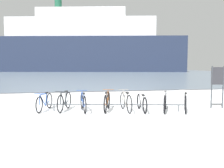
{
  "coord_description": "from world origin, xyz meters",
  "views": [
    {
      "loc": [
        -1.29,
        -6.35,
        1.88
      ],
      "look_at": [
        0.76,
        5.08,
        0.93
      ],
      "focal_mm": 37.87,
      "sensor_mm": 36.0,
      "label": 1
    }
  ],
  "objects_px": {
    "bicycle_7": "(185,102)",
    "ferry_ship": "(86,46)",
    "bicycle_0": "(45,102)",
    "info_sign": "(218,80)",
    "bicycle_4": "(126,102)",
    "bicycle_5": "(142,103)",
    "bicycle_2": "(83,102)",
    "bicycle_6": "(165,102)",
    "bicycle_1": "(64,101)",
    "bicycle_3": "(107,102)"
  },
  "relations": [
    {
      "from": "bicycle_0",
      "to": "bicycle_1",
      "type": "xyz_separation_m",
      "value": [
        0.8,
        -0.14,
        0.03
      ]
    },
    {
      "from": "bicycle_6",
      "to": "bicycle_3",
      "type": "bearing_deg",
      "value": 167.69
    },
    {
      "from": "ferry_ship",
      "to": "bicycle_5",
      "type": "bearing_deg",
      "value": -91.61
    },
    {
      "from": "bicycle_2",
      "to": "ferry_ship",
      "type": "xyz_separation_m",
      "value": [
        3.96,
        57.31,
        6.71
      ]
    },
    {
      "from": "bicycle_3",
      "to": "ferry_ship",
      "type": "distance_m",
      "value": 57.79
    },
    {
      "from": "bicycle_3",
      "to": "bicycle_6",
      "type": "relative_size",
      "value": 1.02
    },
    {
      "from": "bicycle_4",
      "to": "bicycle_7",
      "type": "distance_m",
      "value": 2.4
    },
    {
      "from": "bicycle_7",
      "to": "bicycle_4",
      "type": "bearing_deg",
      "value": 168.03
    },
    {
      "from": "bicycle_2",
      "to": "bicycle_5",
      "type": "distance_m",
      "value": 2.36
    },
    {
      "from": "bicycle_2",
      "to": "bicycle_4",
      "type": "distance_m",
      "value": 1.72
    },
    {
      "from": "bicycle_2",
      "to": "bicycle_6",
      "type": "relative_size",
      "value": 1.01
    },
    {
      "from": "bicycle_1",
      "to": "bicycle_4",
      "type": "distance_m",
      "value": 2.51
    },
    {
      "from": "bicycle_6",
      "to": "ferry_ship",
      "type": "height_order",
      "value": "ferry_ship"
    },
    {
      "from": "bicycle_0",
      "to": "bicycle_5",
      "type": "xyz_separation_m",
      "value": [
        3.89,
        -0.82,
        -0.01
      ]
    },
    {
      "from": "ferry_ship",
      "to": "bicycle_6",
      "type": "bearing_deg",
      "value": -90.69
    },
    {
      "from": "bicycle_0",
      "to": "bicycle_2",
      "type": "xyz_separation_m",
      "value": [
        1.55,
        -0.49,
        0.02
      ]
    },
    {
      "from": "bicycle_6",
      "to": "bicycle_2",
      "type": "bearing_deg",
      "value": 171.01
    },
    {
      "from": "bicycle_0",
      "to": "bicycle_7",
      "type": "relative_size",
      "value": 1.1
    },
    {
      "from": "bicycle_4",
      "to": "bicycle_5",
      "type": "height_order",
      "value": "bicycle_4"
    },
    {
      "from": "bicycle_0",
      "to": "bicycle_1",
      "type": "bearing_deg",
      "value": -9.84
    },
    {
      "from": "bicycle_1",
      "to": "info_sign",
      "type": "height_order",
      "value": "info_sign"
    },
    {
      "from": "bicycle_7",
      "to": "ferry_ship",
      "type": "distance_m",
      "value": 58.41
    },
    {
      "from": "bicycle_3",
      "to": "bicycle_7",
      "type": "bearing_deg",
      "value": -12.78
    },
    {
      "from": "bicycle_6",
      "to": "info_sign",
      "type": "xyz_separation_m",
      "value": [
        2.47,
        0.22,
        0.85
      ]
    },
    {
      "from": "bicycle_0",
      "to": "info_sign",
      "type": "relative_size",
      "value": 0.93
    },
    {
      "from": "bicycle_5",
      "to": "ferry_ship",
      "type": "xyz_separation_m",
      "value": [
        1.62,
        57.64,
        6.74
      ]
    },
    {
      "from": "bicycle_0",
      "to": "bicycle_1",
      "type": "distance_m",
      "value": 0.82
    },
    {
      "from": "bicycle_3",
      "to": "bicycle_4",
      "type": "xyz_separation_m",
      "value": [
        0.74,
        -0.2,
        0.01
      ]
    },
    {
      "from": "info_sign",
      "to": "bicycle_5",
      "type": "bearing_deg",
      "value": -179.32
    },
    {
      "from": "bicycle_0",
      "to": "ferry_ship",
      "type": "xyz_separation_m",
      "value": [
        5.51,
        56.82,
        6.73
      ]
    },
    {
      "from": "bicycle_2",
      "to": "bicycle_6",
      "type": "xyz_separation_m",
      "value": [
        3.26,
        -0.52,
        0.01
      ]
    },
    {
      "from": "info_sign",
      "to": "ferry_ship",
      "type": "relative_size",
      "value": 0.03
    },
    {
      "from": "bicycle_3",
      "to": "bicycle_5",
      "type": "bearing_deg",
      "value": -12.98
    },
    {
      "from": "bicycle_0",
      "to": "info_sign",
      "type": "distance_m",
      "value": 7.38
    },
    {
      "from": "bicycle_2",
      "to": "bicycle_7",
      "type": "distance_m",
      "value": 4.11
    },
    {
      "from": "bicycle_1",
      "to": "ferry_ship",
      "type": "relative_size",
      "value": 0.03
    },
    {
      "from": "bicycle_2",
      "to": "bicycle_4",
      "type": "relative_size",
      "value": 0.96
    },
    {
      "from": "bicycle_2",
      "to": "ferry_ship",
      "type": "bearing_deg",
      "value": 86.05
    },
    {
      "from": "bicycle_0",
      "to": "info_sign",
      "type": "bearing_deg",
      "value": -6.13
    },
    {
      "from": "bicycle_5",
      "to": "bicycle_0",
      "type": "bearing_deg",
      "value": 168.06
    },
    {
      "from": "bicycle_1",
      "to": "bicycle_3",
      "type": "height_order",
      "value": "bicycle_1"
    },
    {
      "from": "bicycle_3",
      "to": "bicycle_6",
      "type": "height_order",
      "value": "bicycle_6"
    },
    {
      "from": "bicycle_5",
      "to": "bicycle_7",
      "type": "xyz_separation_m",
      "value": [
        1.7,
        -0.38,
        0.04
      ]
    },
    {
      "from": "bicycle_3",
      "to": "bicycle_6",
      "type": "distance_m",
      "value": 2.35
    },
    {
      "from": "bicycle_1",
      "to": "ferry_ship",
      "type": "height_order",
      "value": "ferry_ship"
    },
    {
      "from": "bicycle_5",
      "to": "info_sign",
      "type": "distance_m",
      "value": 3.5
    },
    {
      "from": "bicycle_5",
      "to": "info_sign",
      "type": "relative_size",
      "value": 0.91
    },
    {
      "from": "bicycle_0",
      "to": "bicycle_7",
      "type": "xyz_separation_m",
      "value": [
        5.6,
        -1.2,
        0.03
      ]
    },
    {
      "from": "bicycle_0",
      "to": "bicycle_4",
      "type": "distance_m",
      "value": 3.33
    },
    {
      "from": "bicycle_5",
      "to": "bicycle_6",
      "type": "height_order",
      "value": "bicycle_6"
    }
  ]
}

